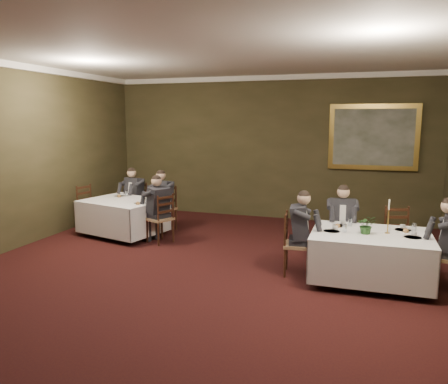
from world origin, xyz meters
The scene contains 23 objects.
ground centered at (0.00, 0.00, 0.00)m, with size 10.00×10.00×0.00m, color black.
ceiling centered at (0.00, 0.00, 3.50)m, with size 8.00×10.00×0.10m, color silver.
back_wall centered at (0.00, 5.00, 1.75)m, with size 8.00×0.10×3.50m, color #312E18.
crown_molding centered at (0.00, 0.00, 3.44)m, with size 8.00×10.00×0.12m.
table_main centered at (2.45, 1.07, 0.45)m, with size 1.76×1.34×0.67m.
table_second centered at (-2.54, 2.30, 0.45)m, with size 1.89×1.61×0.67m.
chair_main_backleft centered at (1.97, 1.97, 0.28)m, with size 0.48×0.46×1.00m.
diner_main_backleft centered at (1.97, 1.96, 0.51)m, with size 0.45×0.52×1.35m.
chair_main_backright centered at (2.91, 1.97, 0.28)m, with size 0.53×0.52×1.00m.
chair_main_endleft centered at (1.34, 1.07, 0.28)m, with size 0.47×0.48×1.00m.
diner_main_endleft centered at (1.35, 1.07, 0.51)m, with size 0.52×0.45×1.35m.
chair_sec_backleft centered at (-2.76, 3.22, 0.28)m, with size 0.54×0.52×1.00m.
diner_sec_backleft centered at (-2.76, 3.20, 0.51)m, with size 0.51×0.57×1.35m.
chair_sec_backright centered at (-1.91, 3.00, 0.28)m, with size 0.54×0.53×1.00m.
diner_sec_backright centered at (-1.92, 2.99, 0.51)m, with size 0.52×0.58×1.35m.
chair_sec_endright centered at (-1.54, 2.04, 0.28)m, with size 0.57×0.58×1.00m.
diner_sec_endright centered at (-1.55, 2.05, 0.51)m, with size 0.60×0.57×1.35m.
chair_sec_endleft centered at (-3.54, 2.55, 0.28)m, with size 0.52×0.53×1.00m.
centerpiece centered at (2.38, 1.02, 0.91)m, with size 0.27×0.23×0.30m, color #2D5926.
candlestick centered at (2.68, 1.14, 0.96)m, with size 0.08×0.08×0.53m.
place_setting_table_main centered at (2.03, 1.46, 0.80)m, with size 0.33×0.31×0.14m.
place_setting_table_second centered at (-2.83, 2.76, 0.80)m, with size 0.33×0.31×0.14m.
painting centered at (2.45, 4.94, 2.05)m, with size 1.97×0.09×1.50m.
Camera 1 is at (2.32, -5.66, 2.45)m, focal length 35.00 mm.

